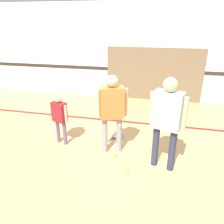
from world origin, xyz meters
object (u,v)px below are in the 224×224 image
(racket_spare_on_floor, at_px, (117,136))
(tennis_ball_stray_left, at_px, (128,170))
(tennis_ball_near_instructor, at_px, (115,156))
(person_instructor, at_px, (112,107))
(person_student_left, at_px, (60,114))
(tennis_ball_by_spare_racket, at_px, (120,138))
(person_student_right, at_px, (167,115))

(racket_spare_on_floor, bearing_deg, tennis_ball_stray_left, 50.05)
(tennis_ball_stray_left, bearing_deg, tennis_ball_near_instructor, 128.32)
(person_instructor, distance_m, person_student_left, 1.25)
(racket_spare_on_floor, relative_size, tennis_ball_near_instructor, 7.19)
(person_student_left, bearing_deg, tennis_ball_stray_left, -3.74)
(racket_spare_on_floor, height_order, tennis_ball_by_spare_racket, tennis_ball_by_spare_racket)
(person_student_left, xyz_separation_m, tennis_ball_near_instructor, (1.32, -0.30, -0.68))
(person_instructor, xyz_separation_m, person_student_right, (1.06, -0.32, 0.06))
(person_instructor, relative_size, tennis_ball_by_spare_racket, 25.34)
(person_student_right, relative_size, tennis_ball_stray_left, 26.72)
(person_instructor, xyz_separation_m, tennis_ball_by_spare_racket, (0.08, 0.54, -1.00))
(person_student_left, relative_size, tennis_ball_by_spare_racket, 17.52)
(tennis_ball_near_instructor, bearing_deg, person_student_left, 167.14)
(person_student_left, height_order, person_student_right, person_student_right)
(person_student_right, bearing_deg, tennis_ball_by_spare_racket, -23.97)
(person_student_right, height_order, tennis_ball_near_instructor, person_student_right)
(person_student_right, relative_size, tennis_ball_near_instructor, 26.72)
(person_instructor, height_order, racket_spare_on_floor, person_instructor)
(racket_spare_on_floor, distance_m, tennis_ball_stray_left, 1.34)
(person_instructor, height_order, person_student_left, person_instructor)
(person_student_left, distance_m, tennis_ball_by_spare_racket, 1.52)
(person_student_right, relative_size, racket_spare_on_floor, 3.72)
(person_instructor, relative_size, tennis_ball_stray_left, 25.34)
(racket_spare_on_floor, xyz_separation_m, tennis_ball_stray_left, (0.45, -1.26, 0.02))
(person_student_left, xyz_separation_m, tennis_ball_by_spare_racket, (1.28, 0.45, -0.68))
(racket_spare_on_floor, bearing_deg, tennis_ball_by_spare_racket, 72.28)
(person_student_right, relative_size, tennis_ball_by_spare_racket, 26.72)
(tennis_ball_by_spare_racket, bearing_deg, tennis_ball_stray_left, -72.76)
(person_student_left, bearing_deg, tennis_ball_by_spare_racket, 39.08)
(tennis_ball_near_instructor, bearing_deg, person_instructor, 119.02)
(person_instructor, bearing_deg, tennis_ball_near_instructor, -81.08)
(person_student_left, relative_size, person_student_right, 0.66)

